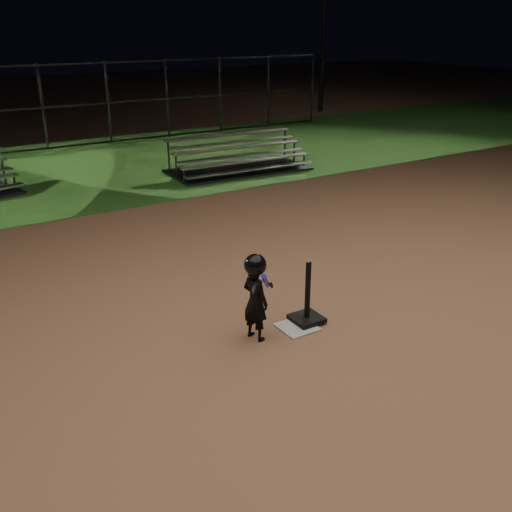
{
  "coord_description": "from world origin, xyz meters",
  "views": [
    {
      "loc": [
        -3.88,
        -5.24,
        3.65
      ],
      "look_at": [
        0.0,
        1.0,
        0.65
      ],
      "focal_mm": 40.56,
      "sensor_mm": 36.0,
      "label": 1
    }
  ],
  "objects_px": {
    "home_plate": "(297,327)",
    "bleacher_right": "(239,164)",
    "child_batter": "(255,295)",
    "batting_tee": "(307,310)"
  },
  "relations": [
    {
      "from": "child_batter",
      "to": "bleacher_right",
      "type": "relative_size",
      "value": 0.3
    },
    {
      "from": "child_batter",
      "to": "home_plate",
      "type": "bearing_deg",
      "value": -113.4
    },
    {
      "from": "batting_tee",
      "to": "child_batter",
      "type": "height_order",
      "value": "child_batter"
    },
    {
      "from": "home_plate",
      "to": "bleacher_right",
      "type": "xyz_separation_m",
      "value": [
        3.57,
        7.59,
        0.17
      ]
    },
    {
      "from": "home_plate",
      "to": "bleacher_right",
      "type": "relative_size",
      "value": 0.12
    },
    {
      "from": "child_batter",
      "to": "bleacher_right",
      "type": "xyz_separation_m",
      "value": [
        4.16,
        7.52,
        -0.41
      ]
    },
    {
      "from": "home_plate",
      "to": "bleacher_right",
      "type": "distance_m",
      "value": 8.39
    },
    {
      "from": "home_plate",
      "to": "batting_tee",
      "type": "height_order",
      "value": "batting_tee"
    },
    {
      "from": "home_plate",
      "to": "child_batter",
      "type": "height_order",
      "value": "child_batter"
    },
    {
      "from": "home_plate",
      "to": "batting_tee",
      "type": "bearing_deg",
      "value": 17.23
    }
  ]
}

